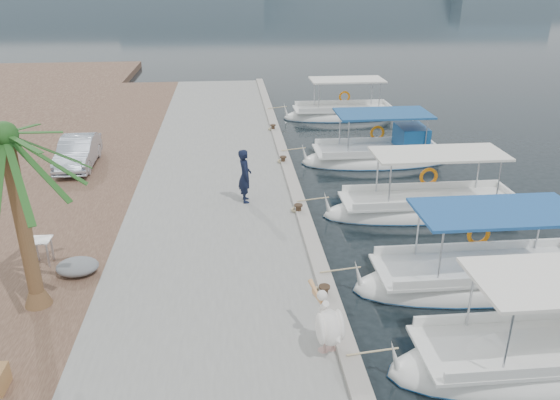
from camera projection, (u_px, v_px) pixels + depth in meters
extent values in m
plane|color=black|center=(316.00, 248.00, 16.78)|extent=(400.00, 400.00, 0.00)
cube|color=gray|center=(219.00, 185.00, 21.01)|extent=(6.00, 40.00, 0.50)
cube|color=#9B948A|center=(290.00, 175.00, 21.13)|extent=(0.44, 40.00, 0.12)
cube|color=brown|center=(86.00, 190.00, 20.57)|extent=(4.00, 40.00, 0.50)
ellipsoid|color=white|center=(552.00, 365.00, 11.75)|extent=(7.27, 2.23, 1.30)
ellipsoid|color=#134A88|center=(552.00, 365.00, 11.76)|extent=(7.30, 2.27, 0.22)
cube|color=white|center=(556.00, 346.00, 11.56)|extent=(5.96, 1.92, 0.08)
cylinder|color=silver|center=(508.00, 344.00, 10.34)|extent=(0.05, 0.05, 1.60)
torus|color=orange|center=(547.00, 299.00, 12.38)|extent=(0.68, 0.12, 0.68)
ellipsoid|color=white|center=(480.00, 284.00, 14.79)|extent=(7.01, 2.23, 1.30)
ellipsoid|color=#134A88|center=(480.00, 284.00, 14.79)|extent=(7.05, 2.28, 0.22)
cube|color=white|center=(482.00, 268.00, 14.59)|extent=(5.75, 1.92, 0.08)
cube|color=#1E5299|center=(498.00, 211.00, 13.97)|extent=(4.21, 2.05, 0.08)
cylinder|color=silver|center=(440.00, 259.00, 13.37)|extent=(0.05, 0.05, 1.60)
torus|color=orange|center=(479.00, 234.00, 15.41)|extent=(0.68, 0.12, 0.68)
ellipsoid|color=white|center=(427.00, 212.00, 19.16)|extent=(7.41, 2.04, 1.30)
ellipsoid|color=#134A88|center=(427.00, 212.00, 19.17)|extent=(7.45, 2.08, 0.22)
cube|color=white|center=(428.00, 199.00, 18.96)|extent=(6.08, 1.76, 0.08)
cube|color=white|center=(439.00, 154.00, 18.34)|extent=(4.45, 1.88, 0.08)
cylinder|color=silver|center=(390.00, 187.00, 17.81)|extent=(0.05, 0.05, 1.60)
torus|color=orange|center=(429.00, 177.00, 19.70)|extent=(0.68, 0.12, 0.68)
ellipsoid|color=white|center=(376.00, 161.00, 24.29)|extent=(6.69, 2.41, 1.30)
ellipsoid|color=#134A88|center=(376.00, 161.00, 24.30)|extent=(6.73, 2.46, 0.22)
cube|color=white|center=(377.00, 150.00, 24.09)|extent=(5.49, 2.07, 0.08)
cube|color=#1B4D89|center=(383.00, 113.00, 23.47)|extent=(4.01, 2.22, 0.08)
cylinder|color=silver|center=(348.00, 139.00, 22.82)|extent=(0.05, 0.05, 1.60)
torus|color=orange|center=(377.00, 133.00, 24.99)|extent=(0.68, 0.12, 0.68)
cube|color=#134A88|center=(411.00, 137.00, 24.01)|extent=(1.20, 1.69, 1.00)
ellipsoid|color=white|center=(342.00, 117.00, 31.45)|extent=(6.82, 2.20, 1.30)
ellipsoid|color=#134A88|center=(342.00, 117.00, 31.46)|extent=(6.85, 2.25, 0.22)
cube|color=white|center=(343.00, 109.00, 31.26)|extent=(5.59, 1.89, 0.08)
cube|color=white|center=(347.00, 80.00, 30.63)|extent=(4.09, 2.02, 0.08)
cylinder|color=silver|center=(319.00, 98.00, 30.06)|extent=(0.05, 0.05, 1.60)
torus|color=orange|center=(344.00, 97.00, 32.07)|extent=(0.68, 0.12, 0.68)
cylinder|color=black|center=(324.00, 292.00, 13.29)|extent=(0.18, 0.18, 0.30)
cylinder|color=black|center=(324.00, 287.00, 13.23)|extent=(0.28, 0.28, 0.05)
cylinder|color=black|center=(298.00, 209.00, 17.87)|extent=(0.18, 0.18, 0.30)
cylinder|color=black|center=(298.00, 205.00, 17.82)|extent=(0.28, 0.28, 0.05)
cylinder|color=black|center=(283.00, 160.00, 22.46)|extent=(0.18, 0.18, 0.30)
cylinder|color=black|center=(283.00, 157.00, 22.40)|extent=(0.28, 0.28, 0.05)
cylinder|color=black|center=(273.00, 128.00, 27.04)|extent=(0.18, 0.18, 0.30)
cylinder|color=black|center=(273.00, 125.00, 26.98)|extent=(0.28, 0.28, 0.05)
cylinder|color=tan|center=(325.00, 344.00, 11.39)|extent=(0.06, 0.06, 0.37)
cylinder|color=tan|center=(333.00, 342.00, 11.44)|extent=(0.06, 0.06, 0.37)
ellipsoid|color=white|center=(329.00, 327.00, 11.26)|extent=(0.72, 0.98, 0.69)
cylinder|color=white|center=(324.00, 307.00, 11.42)|extent=(0.22, 0.34, 0.37)
sphere|color=white|center=(322.00, 295.00, 11.43)|extent=(0.23, 0.23, 0.23)
cone|color=#EAA566|center=(316.00, 291.00, 11.77)|extent=(0.27, 0.68, 0.27)
imported|color=black|center=(245.00, 176.00, 18.55)|extent=(0.50, 0.72, 1.87)
cylinder|color=brown|center=(23.00, 226.00, 12.28)|extent=(0.34, 0.34, 4.16)
cone|color=brown|center=(38.00, 298.00, 13.02)|extent=(0.64, 0.64, 0.36)
imported|color=#B1BBCB|center=(78.00, 152.00, 22.01)|extent=(1.39, 3.71, 1.21)
ellipsoid|color=slate|center=(77.00, 267.00, 14.34)|extent=(1.10, 0.90, 0.40)
cylinder|color=silver|center=(32.00, 256.00, 14.57)|extent=(0.06, 0.06, 0.70)
cylinder|color=silver|center=(48.00, 255.00, 14.60)|extent=(0.06, 0.06, 0.70)
cylinder|color=silver|center=(37.00, 249.00, 14.93)|extent=(0.06, 0.06, 0.70)
cylinder|color=silver|center=(52.00, 248.00, 14.97)|extent=(0.06, 0.06, 0.70)
cube|color=white|center=(40.00, 240.00, 14.62)|extent=(0.55, 0.55, 0.03)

